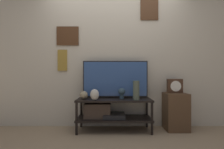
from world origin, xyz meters
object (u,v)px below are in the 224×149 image
Objects in this scene: vase_slim_bronze at (136,92)px; mantel_clock at (174,86)px; decorative_bust at (121,92)px; vase_urn_stoneware at (94,95)px; television at (115,79)px; vase_round_glass at (84,95)px; vase_tall_ceramic at (136,90)px.

mantel_clock is (0.66, -0.11, 0.12)m from vase_slim_bronze.
decorative_bust is 0.95m from mantel_clock.
vase_slim_bronze is at bearing 39.35° from decorative_bust.
vase_urn_stoneware is 1.00× the size of vase_slim_bronze.
television is 0.28m from decorative_bust.
vase_urn_stoneware is 0.95× the size of decorative_bust.
mantel_clock reaches higher than decorative_bust.
mantel_clock is at bearing 4.71° from vase_round_glass.
television is 8.41× the size of vase_round_glass.
vase_slim_bronze is at bearing 13.56° from television.
decorative_bust is (0.44, 0.14, 0.02)m from vase_urn_stoneware.
vase_slim_bronze is 0.35m from decorative_bust.
vase_round_glass is 0.87m from vase_tall_ceramic.
television is 1.05m from mantel_clock.
vase_urn_stoneware is 0.67m from vase_tall_ceramic.
vase_slim_bronze is at bearing 170.15° from mantel_clock.
vase_round_glass is 0.53× the size of mantel_clock.
television reaches higher than vase_slim_bronze.
vase_urn_stoneware is at bearing -141.12° from television.
mantel_clock is at bearing 6.70° from decorative_bust.
vase_urn_stoneware is at bearing -162.56° from decorative_bust.
television reaches higher than decorative_bust.
television is 4.47× the size of mantel_clock.
vase_tall_ceramic is at bearing -36.97° from television.
vase_round_glass is at bearing -164.98° from vase_slim_bronze.
television is 0.50m from vase_urn_stoneware.
vase_tall_ceramic is at bearing -6.51° from vase_round_glass.
vase_round_glass is 0.72× the size of decorative_bust.
vase_slim_bronze is 0.71× the size of mantel_clock.
vase_round_glass is at bearing -163.95° from television.
mantel_clock reaches higher than vase_round_glass.
vase_tall_ceramic reaches higher than vase_urn_stoneware.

